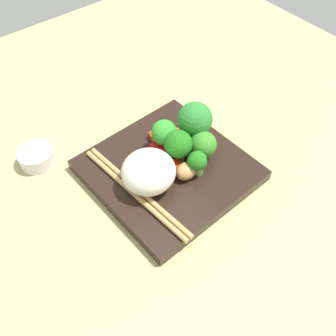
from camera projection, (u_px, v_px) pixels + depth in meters
ground_plane at (168, 178)px, 64.89cm from camera, size 110.00×110.00×2.00cm
square_plate at (168, 170)px, 63.40cm from camera, size 24.03×24.03×1.90cm
rice_mound at (149, 172)px, 58.06cm from camera, size 9.73×9.56×6.02cm
broccoli_floret_0 at (195, 120)px, 62.46cm from camera, size 5.59×5.59×7.91cm
broccoli_floret_1 at (197, 162)px, 59.79cm from camera, size 3.07×3.07×4.48cm
broccoli_floret_2 at (179, 145)px, 60.57cm from camera, size 4.44×4.44×6.20cm
broccoli_floret_3 at (203, 145)px, 61.84cm from camera, size 4.32×4.32×5.04cm
broccoli_floret_4 at (164, 133)px, 62.19cm from camera, size 4.13×4.13×5.95cm
carrot_slice_0 at (180, 149)px, 64.72cm from camera, size 2.66×2.66×0.46cm
carrot_slice_1 at (176, 133)px, 66.98cm from camera, size 3.00×3.00×0.60cm
carrot_slice_2 at (208, 145)px, 65.10cm from camera, size 3.15×3.15×0.77cm
pepper_chunk_0 at (158, 155)px, 62.80cm from camera, size 4.02×3.97×2.14cm
pepper_chunk_1 at (171, 168)px, 61.59cm from camera, size 3.35×3.32×1.37cm
pepper_chunk_3 at (159, 137)px, 66.00cm from camera, size 3.48×3.16×1.28cm
pepper_chunk_4 at (192, 148)px, 64.20cm from camera, size 2.56×2.84×1.49cm
chicken_piece_1 at (186, 171)px, 60.35cm from camera, size 3.44×2.83×2.61cm
chopstick_pair at (136, 192)px, 58.97cm from camera, size 3.73×22.52×0.80cm
sauce_cup at (36, 157)px, 64.68cm from camera, size 5.74×5.74×2.70cm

